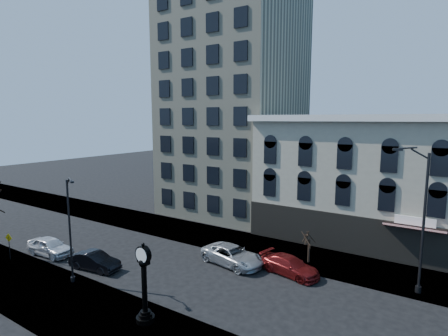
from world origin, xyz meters
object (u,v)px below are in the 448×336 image
Objects in this scene: warning_sign at (9,242)px; car_near_a at (50,246)px; street_lamp_near at (70,202)px; car_near_b at (95,261)px; street_clock at (144,286)px.

warning_sign is 0.49× the size of car_near_a.
street_lamp_near is 1.74× the size of car_near_a.
car_near_a is at bearing -175.36° from street_lamp_near.
street_lamp_near is 9.93m from warning_sign.
car_near_a reaches higher than car_near_b.
street_lamp_near reaches higher than car_near_a.
warning_sign is at bearing 142.63° from car_near_a.
warning_sign reaches higher than car_near_b.
street_clock is 16.59m from warning_sign.
street_clock is at bearing 19.50° from street_lamp_near.
warning_sign reaches higher than car_near_a.
car_near_b is at bearing 137.46° from street_lamp_near.
street_lamp_near is at bearing -164.57° from car_near_b.
street_lamp_near is 1.87× the size of car_near_b.
car_near_a is (1.70, 2.60, -0.91)m from warning_sign.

